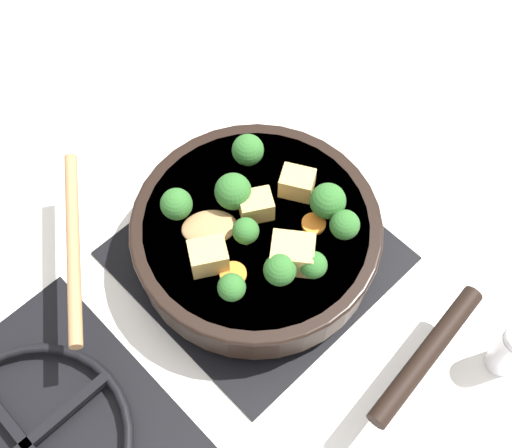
% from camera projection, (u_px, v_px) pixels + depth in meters
% --- Properties ---
extents(ground_plane, '(2.40, 2.40, 0.00)m').
position_uv_depth(ground_plane, '(256.00, 257.00, 0.95)').
color(ground_plane, white).
extents(front_burner_grate, '(0.31, 0.31, 0.03)m').
position_uv_depth(front_burner_grate, '(256.00, 252.00, 0.93)').
color(front_burner_grate, black).
rests_on(front_burner_grate, ground_plane).
extents(rear_burner_grate, '(0.31, 0.31, 0.03)m').
position_uv_depth(rear_burner_grate, '(29.00, 447.00, 0.81)').
color(rear_burner_grate, black).
rests_on(rear_burner_grate, ground_plane).
extents(skillet_pan, '(0.43, 0.31, 0.06)m').
position_uv_depth(skillet_pan, '(258.00, 236.00, 0.89)').
color(skillet_pan, black).
rests_on(skillet_pan, front_burner_grate).
extents(wooden_spoon, '(0.24, 0.26, 0.02)m').
position_uv_depth(wooden_spoon, '(129.00, 238.00, 0.85)').
color(wooden_spoon, '#A87A4C').
rests_on(wooden_spoon, skillet_pan).
extents(tofu_cube_center_large, '(0.05, 0.06, 0.03)m').
position_uv_depth(tofu_cube_center_large, '(211.00, 258.00, 0.83)').
color(tofu_cube_center_large, tan).
rests_on(tofu_cube_center_large, skillet_pan).
extents(tofu_cube_near_handle, '(0.06, 0.06, 0.04)m').
position_uv_depth(tofu_cube_near_handle, '(292.00, 254.00, 0.83)').
color(tofu_cube_near_handle, tan).
rests_on(tofu_cube_near_handle, skillet_pan).
extents(tofu_cube_east_chunk, '(0.05, 0.05, 0.03)m').
position_uv_depth(tofu_cube_east_chunk, '(256.00, 206.00, 0.86)').
color(tofu_cube_east_chunk, tan).
rests_on(tofu_cube_east_chunk, skillet_pan).
extents(tofu_cube_west_chunk, '(0.05, 0.05, 0.03)m').
position_uv_depth(tofu_cube_west_chunk, '(295.00, 181.00, 0.88)').
color(tofu_cube_west_chunk, tan).
rests_on(tofu_cube_west_chunk, skillet_pan).
extents(broccoli_floret_near_spoon, '(0.04, 0.04, 0.05)m').
position_uv_depth(broccoli_floret_near_spoon, '(248.00, 150.00, 0.89)').
color(broccoli_floret_near_spoon, '#709956').
rests_on(broccoli_floret_near_spoon, skillet_pan).
extents(broccoli_floret_center_top, '(0.03, 0.03, 0.04)m').
position_uv_depth(broccoli_floret_center_top, '(313.00, 266.00, 0.82)').
color(broccoli_floret_center_top, '#709956').
rests_on(broccoli_floret_center_top, skillet_pan).
extents(broccoli_floret_east_rim, '(0.04, 0.04, 0.05)m').
position_uv_depth(broccoli_floret_east_rim, '(280.00, 270.00, 0.81)').
color(broccoli_floret_east_rim, '#709956').
rests_on(broccoli_floret_east_rim, skillet_pan).
extents(broccoli_floret_west_rim, '(0.04, 0.04, 0.05)m').
position_uv_depth(broccoli_floret_west_rim, '(328.00, 201.00, 0.85)').
color(broccoli_floret_west_rim, '#709956').
rests_on(broccoli_floret_west_rim, skillet_pan).
extents(broccoli_floret_north_edge, '(0.05, 0.05, 0.05)m').
position_uv_depth(broccoli_floret_north_edge, '(233.00, 192.00, 0.86)').
color(broccoli_floret_north_edge, '#709956').
rests_on(broccoli_floret_north_edge, skillet_pan).
extents(broccoli_floret_south_cluster, '(0.04, 0.04, 0.05)m').
position_uv_depth(broccoli_floret_south_cluster, '(176.00, 204.00, 0.85)').
color(broccoli_floret_south_cluster, '#709956').
rests_on(broccoli_floret_south_cluster, skillet_pan).
extents(broccoli_floret_mid_floret, '(0.03, 0.03, 0.04)m').
position_uv_depth(broccoli_floret_mid_floret, '(232.00, 288.00, 0.80)').
color(broccoli_floret_mid_floret, '#709956').
rests_on(broccoli_floret_mid_floret, skillet_pan).
extents(broccoli_floret_small_inner, '(0.03, 0.03, 0.04)m').
position_uv_depth(broccoli_floret_small_inner, '(246.00, 231.00, 0.84)').
color(broccoli_floret_small_inner, '#709956').
rests_on(broccoli_floret_small_inner, skillet_pan).
extents(broccoli_floret_tall_stem, '(0.04, 0.04, 0.04)m').
position_uv_depth(broccoli_floret_tall_stem, '(345.00, 225.00, 0.84)').
color(broccoli_floret_tall_stem, '#709956').
rests_on(broccoli_floret_tall_stem, skillet_pan).
extents(carrot_slice_orange_thin, '(0.03, 0.03, 0.01)m').
position_uv_depth(carrot_slice_orange_thin, '(314.00, 224.00, 0.87)').
color(carrot_slice_orange_thin, orange).
rests_on(carrot_slice_orange_thin, skillet_pan).
extents(carrot_slice_near_center, '(0.03, 0.03, 0.01)m').
position_uv_depth(carrot_slice_near_center, '(233.00, 274.00, 0.83)').
color(carrot_slice_near_center, orange).
rests_on(carrot_slice_near_center, skillet_pan).
extents(salt_shaker, '(0.04, 0.04, 0.09)m').
position_uv_depth(salt_shaker, '(510.00, 350.00, 0.83)').
color(salt_shaker, white).
rests_on(salt_shaker, ground_plane).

